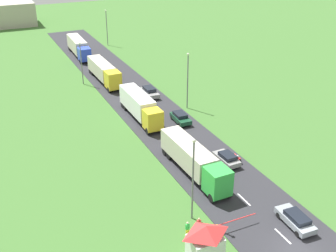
# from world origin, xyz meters

# --- Properties ---
(ground_plane) EXTENTS (280.00, 280.00, 0.00)m
(ground_plane) POSITION_xyz_m (0.00, 0.00, 0.00)
(ground_plane) COLOR #3D6B2D
(road) EXTENTS (10.00, 140.00, 0.06)m
(road) POSITION_xyz_m (0.00, 24.50, 0.03)
(road) COLOR #2B2B30
(road) RESTS_ON ground
(lane_marking_centre) EXTENTS (0.16, 120.66, 0.01)m
(lane_marking_centre) POSITION_xyz_m (0.00, 20.13, 0.07)
(lane_marking_centre) COLOR white
(lane_marking_centre) RESTS_ON road
(truck_lead) EXTENTS (2.81, 12.88, 3.45)m
(truck_lead) POSITION_xyz_m (-2.52, 15.42, 2.07)
(truck_lead) COLOR green
(truck_lead) RESTS_ON road
(truck_second) EXTENTS (2.50, 11.90, 3.72)m
(truck_second) POSITION_xyz_m (-2.43, 32.81, 2.18)
(truck_second) COLOR yellow
(truck_second) RESTS_ON road
(truck_third) EXTENTS (2.63, 13.16, 3.45)m
(truck_third) POSITION_xyz_m (-2.43, 51.07, 2.06)
(truck_third) COLOR yellow
(truck_third) RESTS_ON road
(truck_fourth) EXTENTS (2.80, 13.31, 3.67)m
(truck_fourth) POSITION_xyz_m (-2.48, 69.88, 2.14)
(truck_fourth) COLOR blue
(truck_fourth) RESTS_ON road
(car_lead) EXTENTS (2.05, 4.58, 1.41)m
(car_lead) POSITION_xyz_m (2.10, 2.73, 0.81)
(car_lead) COLOR #8C939E
(car_lead) RESTS_ON road
(car_second) EXTENTS (1.90, 3.96, 1.40)m
(car_second) POSITION_xyz_m (2.35, 15.77, 0.80)
(car_second) COLOR gray
(car_second) RESTS_ON road
(car_third) EXTENTS (1.96, 4.30, 1.44)m
(car_third) POSITION_xyz_m (2.53, 28.96, 0.82)
(car_third) COLOR #19472D
(car_third) RESTS_ON road
(car_fourth) EXTENTS (1.97, 4.60, 1.59)m
(car_fourth) POSITION_xyz_m (2.38, 40.51, 0.88)
(car_fourth) COLOR gray
(car_fourth) RESTS_ON road
(motorcycle_courier) EXTENTS (0.28, 1.94, 0.91)m
(motorcycle_courier) POSITION_xyz_m (3.84, 15.72, 0.54)
(motorcycle_courier) COLOR black
(motorcycle_courier) RESTS_ON road
(guard_booth) EXTENTS (3.28, 2.55, 3.77)m
(guard_booth) POSITION_xyz_m (-8.29, 2.48, 1.91)
(guard_booth) COLOR white
(guard_booth) RESTS_ON ground
(barrier_gate) EXTENTS (4.64, 0.28, 1.05)m
(barrier_gate) POSITION_xyz_m (-4.80, 4.98, 0.69)
(barrier_gate) COLOR orange
(barrier_gate) RESTS_ON ground
(person_lead) EXTENTS (0.38, 0.22, 1.63)m
(person_lead) POSITION_xyz_m (-8.22, 5.97, 0.84)
(person_lead) COLOR yellow
(person_lead) RESTS_ON ground
(person_second) EXTENTS (0.38, 0.22, 1.67)m
(person_second) POSITION_xyz_m (-6.98, 6.00, 0.87)
(person_second) COLOR gray
(person_second) RESTS_ON ground
(lamppost_lead) EXTENTS (0.36, 0.36, 9.09)m
(lamppost_lead) POSITION_xyz_m (-6.58, 8.15, 5.03)
(lamppost_lead) COLOR slate
(lamppost_lead) RESTS_ON ground
(lamppost_second) EXTENTS (0.36, 0.36, 9.15)m
(lamppost_second) POSITION_xyz_m (5.95, 33.41, 5.06)
(lamppost_second) COLOR slate
(lamppost_second) RESTS_ON ground
(lamppost_third) EXTENTS (0.36, 0.36, 7.85)m
(lamppost_third) POSITION_xyz_m (-6.39, 51.51, 4.40)
(lamppost_third) COLOR slate
(lamppost_third) RESTS_ON ground
(lamppost_fourth) EXTENTS (0.36, 0.36, 8.44)m
(lamppost_fourth) POSITION_xyz_m (6.18, 75.99, 4.70)
(lamppost_fourth) COLOR slate
(lamppost_fourth) RESTS_ON ground
(distant_building) EXTENTS (14.93, 11.55, 6.56)m
(distant_building) POSITION_xyz_m (-13.35, 109.52, 3.28)
(distant_building) COLOR #B2A899
(distant_building) RESTS_ON ground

